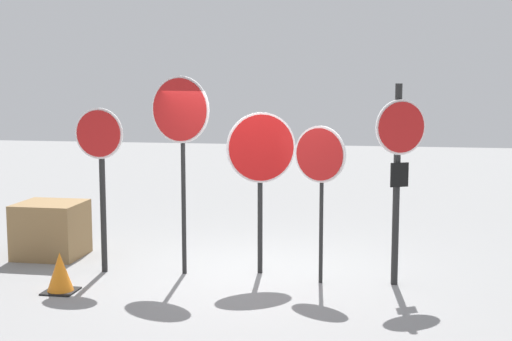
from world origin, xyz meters
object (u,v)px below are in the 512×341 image
object	(u,v)px
traffic_cone_0	(60,273)
stop_sign_2	(261,158)
stop_sign_1	(181,125)
stop_sign_3	(320,164)
storage_crate	(51,230)
stop_sign_4	(399,157)
stop_sign_0	(100,158)

from	to	relation	value
traffic_cone_0	stop_sign_2	bearing A→B (deg)	28.61
stop_sign_2	traffic_cone_0	distance (m)	2.99
stop_sign_1	stop_sign_3	xyz separation A→B (m)	(1.88, -0.12, -0.48)
stop_sign_3	traffic_cone_0	bearing A→B (deg)	-139.10
storage_crate	traffic_cone_0	bearing A→B (deg)	-60.96
traffic_cone_0	storage_crate	distance (m)	1.94
stop_sign_2	traffic_cone_0	size ratio (longest dim) A/B	4.38
stop_sign_3	storage_crate	xyz separation A→B (m)	(-4.10, 0.74, -1.16)
stop_sign_1	storage_crate	world-z (taller)	stop_sign_1
stop_sign_4	storage_crate	world-z (taller)	stop_sign_4
stop_sign_3	traffic_cone_0	world-z (taller)	stop_sign_3
stop_sign_1	stop_sign_4	size ratio (longest dim) A/B	1.04
stop_sign_3	stop_sign_4	size ratio (longest dim) A/B	0.79
stop_sign_2	stop_sign_3	xyz separation A→B (m)	(0.82, -0.33, -0.04)
storage_crate	stop_sign_1	bearing A→B (deg)	-15.66
stop_sign_2	stop_sign_4	distance (m)	1.83
stop_sign_3	traffic_cone_0	distance (m)	3.55
stop_sign_1	storage_crate	xyz separation A→B (m)	(-2.22, 0.62, -1.64)
stop_sign_0	stop_sign_1	size ratio (longest dim) A/B	0.84
stop_sign_2	stop_sign_3	bearing A→B (deg)	-45.24
stop_sign_3	stop_sign_4	distance (m)	1.00
stop_sign_0	stop_sign_4	bearing A→B (deg)	4.03
stop_sign_0	stop_sign_4	distance (m)	3.98
stop_sign_2	stop_sign_3	distance (m)	0.89
storage_crate	stop_sign_3	bearing A→B (deg)	-10.26
stop_sign_3	storage_crate	size ratio (longest dim) A/B	2.19
stop_sign_3	stop_sign_1	bearing A→B (deg)	-159.39
stop_sign_1	stop_sign_4	world-z (taller)	stop_sign_1
stop_sign_3	stop_sign_4	world-z (taller)	stop_sign_4
storage_crate	stop_sign_4	bearing A→B (deg)	-7.19
traffic_cone_0	stop_sign_1	bearing A→B (deg)	39.70
traffic_cone_0	storage_crate	world-z (taller)	storage_crate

